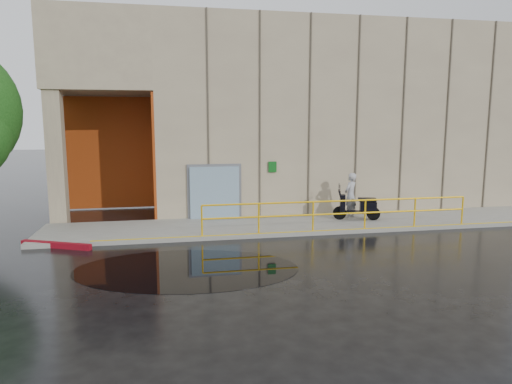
% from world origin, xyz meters
% --- Properties ---
extents(ground, '(120.00, 120.00, 0.00)m').
position_xyz_m(ground, '(0.00, 0.00, 0.00)').
color(ground, black).
rests_on(ground, ground).
extents(sidewalk, '(20.00, 3.00, 0.15)m').
position_xyz_m(sidewalk, '(4.00, 4.50, 0.07)').
color(sidewalk, gray).
rests_on(sidewalk, ground).
extents(building, '(20.00, 10.17, 8.00)m').
position_xyz_m(building, '(5.10, 10.98, 4.21)').
color(building, gray).
rests_on(building, ground).
extents(guardrail, '(9.56, 0.06, 1.03)m').
position_xyz_m(guardrail, '(4.25, 3.15, 0.68)').
color(guardrail, yellow).
rests_on(guardrail, sidewalk).
extents(person, '(0.76, 0.73, 1.75)m').
position_xyz_m(person, '(5.40, 4.98, 1.03)').
color(person, '#A8A8AC').
rests_on(person, sidewalk).
extents(scooter, '(1.81, 1.03, 1.37)m').
position_xyz_m(scooter, '(5.49, 4.51, 0.94)').
color(scooter, black).
rests_on(scooter, sidewalk).
extents(red_curb, '(2.26, 1.17, 0.18)m').
position_xyz_m(red_curb, '(-5.00, 3.03, 0.09)').
color(red_curb, maroon).
rests_on(red_curb, ground).
extents(puddle, '(6.39, 4.49, 0.01)m').
position_xyz_m(puddle, '(-1.13, 0.17, 0.00)').
color(puddle, black).
rests_on(puddle, ground).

